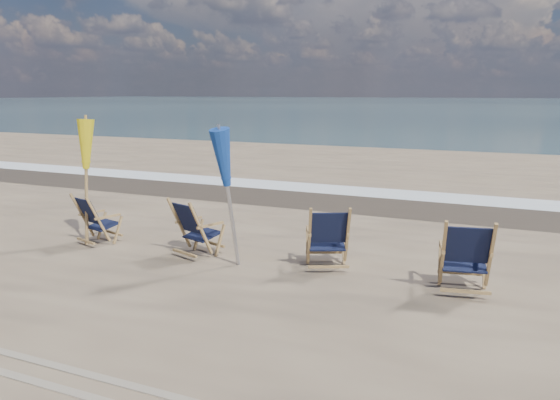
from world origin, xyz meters
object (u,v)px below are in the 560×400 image
(beach_chair_1, at_px, (201,231))
(beach_chair_3, at_px, (491,259))
(beach_chair_0, at_px, (98,222))
(beach_chair_2, at_px, (347,238))
(umbrella_yellow, at_px, (84,151))
(umbrella_blue, at_px, (229,163))

(beach_chair_1, xyz_separation_m, beach_chair_3, (4.26, 0.16, 0.04))
(beach_chair_0, xyz_separation_m, beach_chair_2, (4.26, 0.53, 0.05))
(umbrella_yellow, xyz_separation_m, umbrella_blue, (2.96, -0.21, -0.02))
(beach_chair_0, distance_m, beach_chair_3, 6.27)
(beach_chair_0, height_order, beach_chair_2, beach_chair_2)
(beach_chair_1, bearing_deg, beach_chair_2, -149.59)
(beach_chair_0, distance_m, umbrella_blue, 2.86)
(beach_chair_0, bearing_deg, beach_chair_2, -156.11)
(beach_chair_2, distance_m, beach_chair_3, 2.03)
(beach_chair_1, distance_m, beach_chair_3, 4.26)
(beach_chair_1, xyz_separation_m, umbrella_blue, (0.60, -0.12, 1.13))
(beach_chair_1, bearing_deg, beach_chair_0, 20.32)
(umbrella_yellow, relative_size, umbrella_blue, 1.01)
(umbrella_blue, bearing_deg, beach_chair_3, 4.39)
(umbrella_blue, bearing_deg, beach_chair_2, 19.72)
(beach_chair_2, distance_m, umbrella_blue, 2.08)
(beach_chair_0, relative_size, beach_chair_3, 0.87)
(beach_chair_0, relative_size, beach_chair_2, 0.91)
(beach_chair_0, relative_size, umbrella_yellow, 0.42)
(beach_chair_0, height_order, umbrella_yellow, umbrella_yellow)
(beach_chair_2, xyz_separation_m, beach_chair_3, (2.01, -0.31, 0.02))
(beach_chair_0, height_order, beach_chair_1, beach_chair_1)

